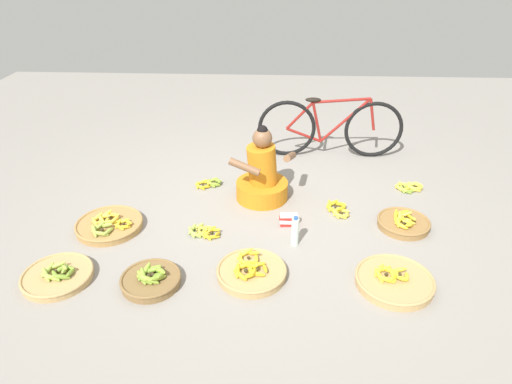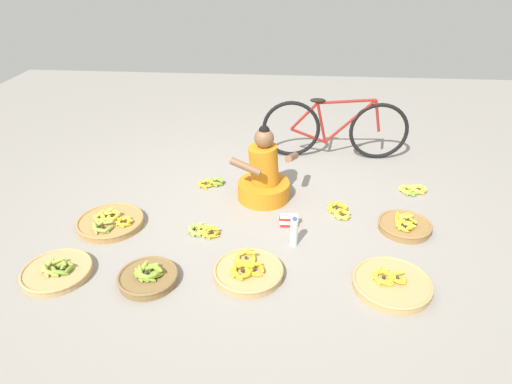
# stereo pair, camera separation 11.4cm
# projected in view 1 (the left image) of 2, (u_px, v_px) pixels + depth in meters

# --- Properties ---
(ground_plane) EXTENTS (10.00, 10.00, 0.00)m
(ground_plane) POSITION_uv_depth(u_px,v_px,m) (257.00, 213.00, 4.28)
(ground_plane) COLOR gray
(vendor_woman_front) EXTENTS (0.65, 0.54, 0.78)m
(vendor_woman_front) POSITION_uv_depth(u_px,v_px,m) (262.00, 176.00, 4.41)
(vendor_woman_front) COLOR orange
(vendor_woman_front) RESTS_ON ground
(bicycle_leaning) EXTENTS (1.70, 0.08, 0.73)m
(bicycle_leaning) POSITION_uv_depth(u_px,v_px,m) (330.00, 128.00, 5.24)
(bicycle_leaning) COLOR black
(bicycle_leaning) RESTS_ON ground
(banana_basket_front_left) EXTENTS (0.55, 0.55, 0.14)m
(banana_basket_front_left) POSITION_uv_depth(u_px,v_px,m) (251.00, 271.00, 3.47)
(banana_basket_front_left) COLOR tan
(banana_basket_front_left) RESTS_ON ground
(banana_basket_front_center) EXTENTS (0.46, 0.46, 0.15)m
(banana_basket_front_center) POSITION_uv_depth(u_px,v_px,m) (151.00, 279.00, 3.38)
(banana_basket_front_center) COLOR brown
(banana_basket_front_center) RESTS_ON ground
(banana_basket_front_right) EXTENTS (0.47, 0.47, 0.14)m
(banana_basket_front_right) POSITION_uv_depth(u_px,v_px,m) (404.00, 223.00, 4.06)
(banana_basket_front_right) COLOR olive
(banana_basket_front_right) RESTS_ON ground
(banana_basket_mid_left) EXTENTS (0.60, 0.60, 0.14)m
(banana_basket_mid_left) POSITION_uv_depth(u_px,v_px,m) (394.00, 280.00, 3.38)
(banana_basket_mid_left) COLOR tan
(banana_basket_mid_left) RESTS_ON ground
(banana_basket_near_bicycle) EXTENTS (0.54, 0.54, 0.13)m
(banana_basket_near_bicycle) POSITION_uv_depth(u_px,v_px,m) (58.00, 276.00, 3.43)
(banana_basket_near_bicycle) COLOR tan
(banana_basket_near_bicycle) RESTS_ON ground
(banana_basket_back_left) EXTENTS (0.60, 0.60, 0.14)m
(banana_basket_back_left) POSITION_uv_depth(u_px,v_px,m) (109.00, 225.00, 4.04)
(banana_basket_back_left) COLOR #A87F47
(banana_basket_back_left) RESTS_ON ground
(loose_bananas_mid_right) EXTENTS (0.24, 0.32, 0.09)m
(loose_bananas_mid_right) POSITION_uv_depth(u_px,v_px,m) (338.00, 209.00, 4.29)
(loose_bananas_mid_right) COLOR yellow
(loose_bananas_mid_right) RESTS_ON ground
(loose_bananas_near_vendor) EXTENTS (0.30, 0.24, 0.08)m
(loose_bananas_near_vendor) POSITION_uv_depth(u_px,v_px,m) (210.00, 183.00, 4.75)
(loose_bananas_near_vendor) COLOR #8CAD38
(loose_bananas_near_vendor) RESTS_ON ground
(loose_bananas_back_right) EXTENTS (0.31, 0.23, 0.08)m
(loose_bananas_back_right) POSITION_uv_depth(u_px,v_px,m) (409.00, 187.00, 4.68)
(loose_bananas_back_right) COLOR yellow
(loose_bananas_back_right) RESTS_ON ground
(loose_bananas_back_center) EXTENTS (0.31, 0.23, 0.08)m
(loose_bananas_back_center) POSITION_uv_depth(u_px,v_px,m) (204.00, 232.00, 3.97)
(loose_bananas_back_center) COLOR #9EB747
(loose_bananas_back_center) RESTS_ON ground
(water_bottle) EXTENTS (0.07, 0.07, 0.28)m
(water_bottle) POSITION_uv_depth(u_px,v_px,m) (295.00, 232.00, 3.79)
(water_bottle) COLOR silver
(water_bottle) RESTS_ON ground
(packet_carton_stack) EXTENTS (0.17, 0.07, 0.12)m
(packet_carton_stack) POSITION_uv_depth(u_px,v_px,m) (289.00, 220.00, 4.07)
(packet_carton_stack) COLOR red
(packet_carton_stack) RESTS_ON ground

